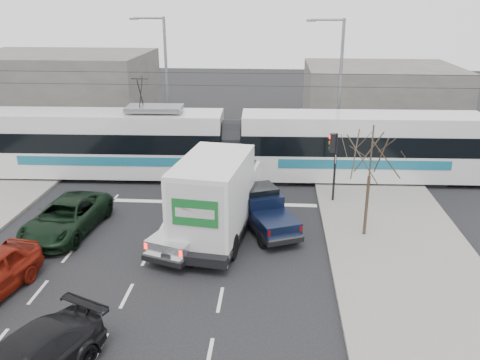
# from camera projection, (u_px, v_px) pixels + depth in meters

# --- Properties ---
(ground) EXTENTS (120.00, 120.00, 0.00)m
(ground) POSITION_uv_depth(u_px,v_px,m) (187.00, 258.00, 21.01)
(ground) COLOR black
(ground) RESTS_ON ground
(sidewalk_right) EXTENTS (6.00, 60.00, 0.15)m
(sidewalk_right) POSITION_uv_depth(u_px,v_px,m) (409.00, 264.00, 20.38)
(sidewalk_right) COLOR gray
(sidewalk_right) RESTS_ON ground
(rails) EXTENTS (60.00, 1.60, 0.03)m
(rails) POSITION_uv_depth(u_px,v_px,m) (216.00, 177.00, 30.40)
(rails) COLOR #33302D
(rails) RESTS_ON ground
(building_left) EXTENTS (14.00, 10.00, 6.00)m
(building_left) POSITION_uv_depth(u_px,v_px,m) (63.00, 90.00, 41.61)
(building_left) COLOR slate
(building_left) RESTS_ON ground
(building_right) EXTENTS (12.00, 10.00, 5.00)m
(building_right) POSITION_uv_depth(u_px,v_px,m) (379.00, 96.00, 41.89)
(building_right) COLOR slate
(building_right) RESTS_ON ground
(bare_tree) EXTENTS (2.40, 2.40, 5.00)m
(bare_tree) POSITION_uv_depth(u_px,v_px,m) (371.00, 156.00, 21.56)
(bare_tree) COLOR #47382B
(bare_tree) RESTS_ON ground
(traffic_signal) EXTENTS (0.44, 0.44, 3.60)m
(traffic_signal) POSITION_uv_depth(u_px,v_px,m) (333.00, 153.00, 25.75)
(traffic_signal) COLOR black
(traffic_signal) RESTS_ON ground
(street_lamp_near) EXTENTS (2.38, 0.25, 9.00)m
(street_lamp_near) POSITION_uv_depth(u_px,v_px,m) (337.00, 83.00, 31.94)
(street_lamp_near) COLOR slate
(street_lamp_near) RESTS_ON ground
(street_lamp_far) EXTENTS (2.38, 0.25, 9.00)m
(street_lamp_far) POSITION_uv_depth(u_px,v_px,m) (164.00, 76.00, 34.60)
(street_lamp_far) COLOR slate
(street_lamp_far) RESTS_ON ground
(catenary) EXTENTS (60.00, 0.20, 7.00)m
(catenary) POSITION_uv_depth(u_px,v_px,m) (215.00, 114.00, 29.09)
(catenary) COLOR black
(catenary) RESTS_ON ground
(tram) EXTENTS (28.74, 3.78, 5.85)m
(tram) POSITION_uv_depth(u_px,v_px,m) (231.00, 144.00, 29.65)
(tram) COLOR silver
(tram) RESTS_ON ground
(silver_pickup) EXTENTS (3.44, 5.54, 1.91)m
(silver_pickup) POSITION_uv_depth(u_px,v_px,m) (197.00, 223.00, 22.01)
(silver_pickup) COLOR black
(silver_pickup) RESTS_ON ground
(box_truck) EXTENTS (3.66, 7.88, 3.79)m
(box_truck) POSITION_uv_depth(u_px,v_px,m) (217.00, 197.00, 22.40)
(box_truck) COLOR black
(box_truck) RESTS_ON ground
(navy_pickup) EXTENTS (3.27, 4.79, 1.90)m
(navy_pickup) POSITION_uv_depth(u_px,v_px,m) (264.00, 210.00, 23.34)
(navy_pickup) COLOR black
(navy_pickup) RESTS_ON ground
(green_car) EXTENTS (3.01, 5.65, 1.51)m
(green_car) POSITION_uv_depth(u_px,v_px,m) (66.00, 217.00, 23.04)
(green_car) COLOR black
(green_car) RESTS_ON ground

